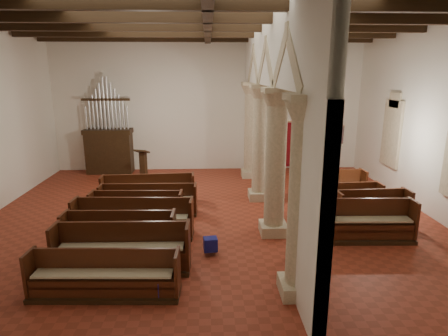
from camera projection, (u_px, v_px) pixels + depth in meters
floor at (210, 215)px, 12.03m from camera, size 14.00×14.00×0.00m
ceiling at (208, 16)px, 10.55m from camera, size 14.00×14.00×0.00m
wall_back at (208, 105)px, 17.09m from camera, size 14.00×0.02×6.00m
wall_front at (210, 174)px, 5.48m from camera, size 14.00×0.02×6.00m
wall_right at (435, 121)px, 11.57m from camera, size 0.02×12.00×6.00m
ceiling_beams at (208, 22)px, 10.59m from camera, size 13.80×11.80×0.30m
arcade at (268, 103)px, 11.22m from camera, size 0.90×11.90×6.00m
window_right_b at (393, 133)px, 14.19m from camera, size 0.03×1.00×2.20m
window_back at (315, 122)px, 17.48m from camera, size 1.00×0.03×2.20m
pipe_organ at (109, 143)px, 16.83m from camera, size 2.10×0.85×4.40m
lectern at (143, 167)px, 15.77m from camera, size 0.67×0.70×1.38m
dossal_curtain at (283, 144)px, 17.61m from camera, size 1.80×0.07×2.17m
processional_banner at (337, 155)px, 17.17m from camera, size 0.48×0.62×2.24m
hymnal_box_a at (164, 286)px, 7.54m from camera, size 0.38×0.35×0.31m
hymnal_box_b at (210, 244)px, 9.36m from camera, size 0.37×0.32×0.34m
hymnal_box_c at (150, 219)px, 10.92m from camera, size 0.36×0.30×0.36m
tube_heater_a at (85, 291)px, 7.55m from camera, size 1.09×0.13×0.11m
tube_heater_b at (94, 253)px, 9.14m from camera, size 1.12×0.34×0.11m
nave_pew_0 at (105, 281)px, 7.59m from camera, size 3.07×0.78×0.98m
nave_pew_1 at (123, 255)px, 8.58m from camera, size 3.09×0.81×1.12m
nave_pew_2 at (120, 240)px, 9.40m from camera, size 2.80×0.81×1.08m
nave_pew_3 at (134, 224)px, 10.37m from camera, size 3.32×0.89×1.09m
nave_pew_4 at (137, 214)px, 11.19m from camera, size 2.74×0.79×1.02m
nave_pew_5 at (149, 205)px, 12.01m from camera, size 3.09×0.69×0.99m
nave_pew_6 at (149, 195)px, 12.94m from camera, size 3.19×0.89×1.04m
aisle_pew_0 at (370, 227)px, 10.15m from camera, size 2.33×0.83×1.13m
aisle_pew_1 at (372, 215)px, 11.04m from camera, size 2.21×0.85×1.11m
aisle_pew_2 at (348, 205)px, 11.92m from camera, size 2.08×0.80×1.04m
aisle_pew_3 at (338, 191)px, 13.28m from camera, size 1.91×0.83×1.11m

